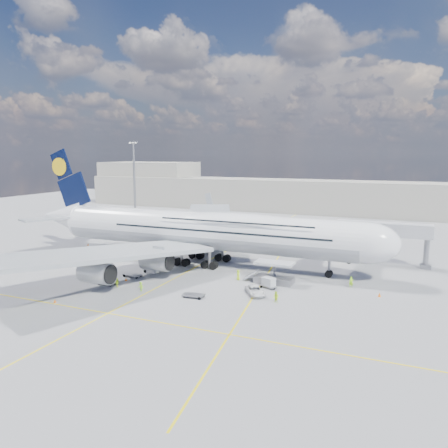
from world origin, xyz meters
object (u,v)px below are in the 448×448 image
at_px(dolly_row_c, 107,283).
at_px(catering_truck_inner, 193,236).
at_px(dolly_row_b, 132,275).
at_px(service_van, 255,291).
at_px(airliner, 204,230).
at_px(light_mast, 134,182).
at_px(cone_tail, 88,244).
at_px(dolly_back, 74,260).
at_px(jet_bridge, 365,231).
at_px(dolly_row_a, 80,263).
at_px(crew_wing, 117,283).
at_px(dolly_nose_near, 194,295).
at_px(cargo_loader, 273,276).
at_px(crew_nose, 351,282).
at_px(crew_loader, 276,297).
at_px(cone_wing_left_outer, 184,235).
at_px(dolly_nose_far, 269,282).
at_px(baggage_tug, 151,269).
at_px(crew_tug, 141,287).
at_px(crew_van, 238,275).
at_px(cone_wing_left_inner, 180,242).
at_px(cone_nose, 379,295).
at_px(cone_wing_right_outer, 55,301).
at_px(catering_truck_outer, 219,224).

height_order(dolly_row_c, catering_truck_inner, catering_truck_inner).
bearing_deg(dolly_row_b, service_van, 7.64).
height_order(airliner, light_mast, light_mast).
bearing_deg(light_mast, cone_tail, -76.81).
bearing_deg(dolly_back, jet_bridge, 27.54).
relative_size(dolly_row_a, crew_wing, 1.98).
distance_m(airliner, dolly_nose_near, 21.69).
bearing_deg(cargo_loader, service_van, -95.64).
bearing_deg(crew_nose, crew_loader, -135.49).
bearing_deg(cone_wing_left_outer, crew_loader, -47.91).
distance_m(dolly_nose_far, baggage_tug, 22.83).
bearing_deg(dolly_nose_near, catering_truck_inner, 110.08).
relative_size(baggage_tug, crew_tug, 1.79).
xyz_separation_m(airliner, catering_truck_inner, (-10.27, 15.43, -4.70)).
xyz_separation_m(airliner, dolly_nose_far, (16.72, -10.19, -5.93)).
distance_m(dolly_nose_near, crew_nose, 26.13).
relative_size(crew_nose, cone_tail, 3.29).
distance_m(catering_truck_inner, cone_wing_left_outer, 12.90).
height_order(airliner, baggage_tug, airliner).
bearing_deg(dolly_row_c, dolly_nose_far, 23.71).
relative_size(baggage_tug, cone_tail, 4.88).
bearing_deg(dolly_nose_near, crew_van, 68.55).
height_order(jet_bridge, dolly_row_a, jet_bridge).
bearing_deg(dolly_back, airliner, 27.29).
bearing_deg(cone_wing_left_inner, light_mast, 143.84).
bearing_deg(dolly_row_a, service_van, -8.21).
bearing_deg(crew_nose, cone_wing_left_inner, 146.38).
distance_m(crew_nose, cone_nose, 5.61).
bearing_deg(airliner, dolly_row_c, -114.87).
relative_size(cargo_loader, cone_wing_left_inner, 17.92).
distance_m(dolly_back, cone_wing_right_outer, 25.20).
bearing_deg(cargo_loader, catering_truck_inner, 139.96).
bearing_deg(catering_truck_inner, crew_tug, -78.76).
bearing_deg(light_mast, dolly_row_c, -59.93).
height_order(crew_loader, cone_tail, crew_loader).
bearing_deg(airliner, crew_loader, -40.10).
bearing_deg(dolly_row_a, light_mast, 109.21).
height_order(dolly_row_b, catering_truck_outer, catering_truck_outer).
bearing_deg(cone_nose, light_mast, 150.04).
bearing_deg(light_mast, catering_truck_inner, -33.12).
distance_m(light_mast, crew_tug, 68.27).
bearing_deg(dolly_row_a, catering_truck_inner, 62.83).
height_order(crew_tug, cone_wing_left_inner, crew_tug).
height_order(airliner, cargo_loader, airliner).
xyz_separation_m(dolly_nose_far, crew_nose, (12.43, 5.60, -0.02)).
bearing_deg(crew_wing, crew_loader, -80.43).
height_order(dolly_row_b, service_van, service_van).
height_order(dolly_row_b, dolly_nose_near, same).
distance_m(cargo_loader, crew_tug, 22.22).
relative_size(crew_loader, cone_wing_left_inner, 3.69).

